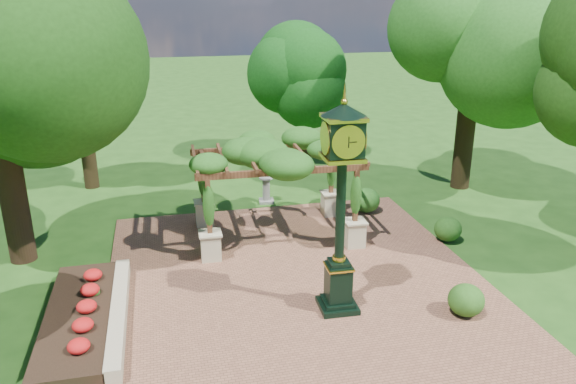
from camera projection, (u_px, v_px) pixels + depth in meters
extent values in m
plane|color=#1E4714|center=(311.00, 308.00, 13.92)|extent=(120.00, 120.00, 0.00)
cube|color=brown|center=(301.00, 288.00, 14.83)|extent=(10.00, 12.00, 0.04)
cube|color=#C6B793|center=(119.00, 313.00, 13.33)|extent=(0.35, 5.00, 0.40)
cube|color=red|center=(79.00, 319.00, 13.14)|extent=(1.50, 5.00, 0.36)
cube|color=black|center=(337.00, 305.00, 13.84)|extent=(0.94, 0.94, 0.14)
cube|color=black|center=(338.00, 283.00, 13.64)|extent=(0.59, 0.59, 1.02)
cube|color=gold|center=(339.00, 266.00, 13.49)|extent=(0.66, 0.66, 0.05)
cylinder|color=black|center=(341.00, 209.00, 12.99)|extent=(0.23, 0.23, 2.61)
cube|color=black|center=(343.00, 138.00, 12.42)|extent=(0.82, 0.82, 0.80)
cylinder|color=beige|center=(349.00, 142.00, 12.05)|extent=(0.68, 0.06, 0.68)
cone|color=black|center=(344.00, 110.00, 12.22)|extent=(1.06, 1.06, 0.28)
sphere|color=gold|center=(344.00, 102.00, 12.16)|extent=(0.16, 0.16, 0.16)
cube|color=#C5B992|center=(211.00, 246.00, 16.31)|extent=(0.58, 0.58, 0.79)
cube|color=#57331D|center=(209.00, 206.00, 15.90)|extent=(0.14, 0.14, 1.62)
cube|color=#C5B992|center=(354.00, 234.00, 17.17)|extent=(0.58, 0.58, 0.79)
cube|color=#57331D|center=(356.00, 195.00, 16.75)|extent=(0.14, 0.14, 1.62)
cube|color=#C5B992|center=(204.00, 214.00, 18.74)|extent=(0.58, 0.58, 0.79)
cube|color=#57331D|center=(203.00, 178.00, 18.32)|extent=(0.14, 0.14, 1.62)
cube|color=#C5B992|center=(331.00, 204.00, 19.59)|extent=(0.58, 0.58, 0.79)
cube|color=#57331D|center=(332.00, 170.00, 19.17)|extent=(0.14, 0.14, 1.62)
cube|color=#57331D|center=(284.00, 172.00, 16.03)|extent=(5.08, 0.23, 0.19)
cube|color=#57331D|center=(268.00, 148.00, 18.45)|extent=(5.08, 0.23, 0.19)
ellipsoid|color=#205016|center=(276.00, 152.00, 17.16)|extent=(5.14, 3.26, 0.88)
cube|color=gray|center=(266.00, 201.00, 20.98)|extent=(0.60, 0.60, 0.10)
cylinder|color=gray|center=(266.00, 190.00, 20.84)|extent=(0.30, 0.30, 0.88)
cylinder|color=gray|center=(266.00, 178.00, 20.68)|extent=(0.57, 0.57, 0.05)
ellipsoid|color=#265518|center=(466.00, 300.00, 13.45)|extent=(1.05, 1.05, 0.78)
ellipsoid|color=#204B15|center=(448.00, 229.00, 17.53)|extent=(0.95, 0.95, 0.76)
ellipsoid|color=#2B691E|center=(366.00, 200.00, 19.83)|extent=(1.18, 1.18, 0.86)
cylinder|color=#301E13|center=(15.00, 203.00, 15.89)|extent=(0.74, 0.74, 3.52)
cylinder|color=#2F2112|center=(89.00, 159.00, 22.24)|extent=(0.56, 0.56, 2.34)
ellipsoid|color=#215F1B|center=(80.00, 83.00, 21.23)|extent=(3.05, 3.05, 3.70)
cylinder|color=#342415|center=(305.00, 135.00, 26.12)|extent=(0.57, 0.57, 2.30)
ellipsoid|color=#0F3D0F|center=(306.00, 71.00, 25.13)|extent=(3.41, 3.41, 3.63)
cylinder|color=black|center=(464.00, 142.00, 22.05)|extent=(0.73, 0.73, 3.71)
ellipsoid|color=#215719|center=(478.00, 15.00, 20.45)|extent=(4.94, 4.94, 5.85)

